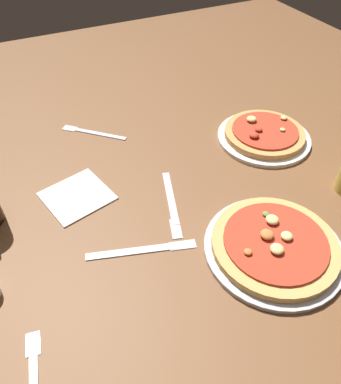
% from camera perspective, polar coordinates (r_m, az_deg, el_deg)
% --- Properties ---
extents(ground_plane, '(2.40, 2.40, 0.03)m').
position_cam_1_polar(ground_plane, '(0.95, 0.00, -1.51)').
color(ground_plane, brown).
extents(pizza_plate_near, '(0.31, 0.31, 0.05)m').
position_cam_1_polar(pizza_plate_near, '(0.85, 15.57, -7.92)').
color(pizza_plate_near, '#B2B2B7').
rests_on(pizza_plate_near, ground_plane).
extents(pizza_plate_far, '(0.28, 0.28, 0.05)m').
position_cam_1_polar(pizza_plate_far, '(1.16, 14.12, 8.48)').
color(pizza_plate_far, silver).
rests_on(pizza_plate_far, ground_plane).
extents(napkin_folded, '(0.19, 0.18, 0.01)m').
position_cam_1_polar(napkin_folded, '(0.97, -14.12, -0.51)').
color(napkin_folded, silver).
rests_on(napkin_folded, ground_plane).
extents(knife_right, '(0.24, 0.09, 0.01)m').
position_cam_1_polar(knife_right, '(0.83, -4.31, -8.79)').
color(knife_right, silver).
rests_on(knife_right, ground_plane).
extents(fork_spare, '(0.17, 0.16, 0.01)m').
position_cam_1_polar(fork_spare, '(1.18, -11.88, 8.95)').
color(fork_spare, silver).
rests_on(fork_spare, ground_plane).
extents(knife_spare, '(0.09, 0.23, 0.01)m').
position_cam_1_polar(knife_spare, '(0.93, 0.05, -1.64)').
color(knife_spare, silver).
rests_on(knife_spare, ground_plane).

